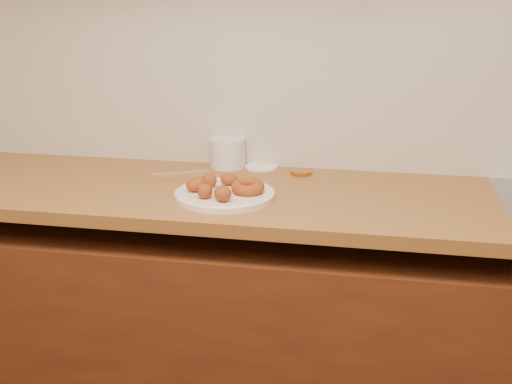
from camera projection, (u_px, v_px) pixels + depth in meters
wall_back at (344, 36)px, 2.11m from camera, size 4.00×0.02×2.70m
base_cabinet at (326, 342)px, 2.11m from camera, size 3.60×0.60×0.77m
butcher_block at (130, 189)px, 2.08m from camera, size 2.30×0.62×0.04m
backsplash at (341, 82)px, 2.14m from camera, size 3.60×0.02×0.60m
donut_plate at (225, 195)px, 1.93m from camera, size 0.30×0.30×0.02m
ring_donut at (248, 187)px, 1.92m from camera, size 0.12×0.13×0.05m
fried_dough_chunks at (212, 186)px, 1.92m from camera, size 0.18×0.22×0.05m
plastic_tub at (228, 153)px, 2.24m from camera, size 0.15×0.15×0.10m
tub_lid at (261, 167)px, 2.25m from camera, size 0.13×0.13×0.01m
brass_jar_lid at (301, 172)px, 2.17m from camera, size 0.10×0.10×0.01m
wooden_utensil at (181, 174)px, 2.14m from camera, size 0.18×0.10×0.01m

